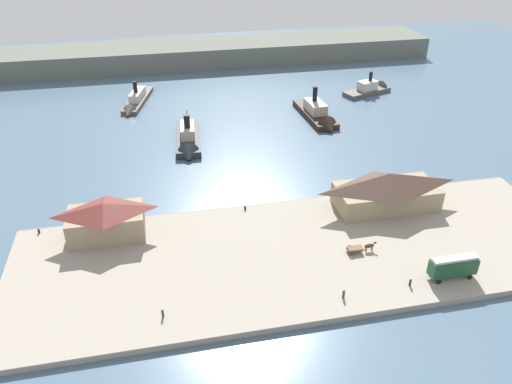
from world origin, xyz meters
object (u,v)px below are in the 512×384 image
object	(u,v)px
ferry_shed_west_terminal	(106,219)
pedestrian_by_tram	(163,313)
ferry_moored_west	(188,141)
street_tram	(453,266)
ferry_approaching_east	(372,89)
pedestrian_near_east_shed	(410,282)
ferry_approaching_west	(319,116)
pedestrian_walking_east	(344,294)
horse_cart	(360,248)
ferry_shed_central_terminal	(387,190)
mooring_post_west	(245,207)
ferry_moored_east	(135,102)
mooring_post_east	(39,231)

from	to	relation	value
ferry_shed_west_terminal	pedestrian_by_tram	bearing A→B (deg)	-69.01
pedestrian_by_tram	ferry_moored_west	bearing A→B (deg)	81.31
street_tram	ferry_approaching_east	size ratio (longest dim) A/B	0.44
pedestrian_near_east_shed	ferry_moored_west	distance (m)	74.27
ferry_moored_west	ferry_approaching_west	distance (m)	42.04
pedestrian_walking_east	pedestrian_near_east_shed	world-z (taller)	pedestrian_walking_east
horse_cart	ferry_moored_west	world-z (taller)	ferry_moored_west
ferry_shed_central_terminal	ferry_moored_west	size ratio (longest dim) A/B	0.90
ferry_moored_west	ferry_approaching_west	xyz separation A→B (m)	(40.81, 10.08, -0.01)
mooring_post_west	ferry_moored_east	xyz separation A→B (m)	(-23.21, 71.33, -0.39)
street_tram	ferry_moored_east	size ratio (longest dim) A/B	0.32
horse_cart	mooring_post_east	bearing A→B (deg)	162.69
ferry_shed_west_terminal	ferry_moored_west	bearing A→B (deg)	64.10
ferry_shed_central_terminal	ferry_moored_west	xyz separation A→B (m)	(-39.16, 41.63, -3.76)
ferry_shed_west_terminal	mooring_post_west	distance (m)	29.07
ferry_approaching_west	horse_cart	bearing A→B (deg)	-101.27
pedestrian_walking_east	mooring_post_east	world-z (taller)	pedestrian_walking_east
ferry_shed_central_terminal	mooring_post_west	distance (m)	30.79
pedestrian_walking_east	ferry_approaching_east	size ratio (longest dim) A/B	0.09
ferry_shed_west_terminal	mooring_post_east	distance (m)	14.62
ferry_approaching_west	ferry_shed_west_terminal	bearing A→B (deg)	-140.12
pedestrian_near_east_shed	street_tram	bearing A→B (deg)	3.95
street_tram	pedestrian_walking_east	size ratio (longest dim) A/B	4.83
mooring_post_west	pedestrian_near_east_shed	bearing A→B (deg)	-51.94
ferry_moored_east	ferry_approaching_west	bearing A→B (deg)	-24.12
street_tram	ferry_moored_west	distance (m)	77.75
mooring_post_west	pedestrian_by_tram	bearing A→B (deg)	-123.36
pedestrian_near_east_shed	pedestrian_walking_east	bearing A→B (deg)	-177.54
ferry_shed_west_terminal	ferry_approaching_west	size ratio (longest dim) A/B	0.58
horse_cart	mooring_post_west	size ratio (longest dim) A/B	6.41
ferry_approaching_west	ferry_approaching_east	bearing A→B (deg)	38.03
ferry_shed_west_terminal	ferry_moored_west	distance (m)	45.05
pedestrian_by_tram	ferry_approaching_west	xyz separation A→B (m)	(50.82, 75.56, -0.40)
mooring_post_east	ferry_moored_east	xyz separation A→B (m)	(19.19, 71.53, -0.39)
ferry_shed_west_terminal	street_tram	size ratio (longest dim) A/B	1.74
ferry_shed_central_terminal	horse_cart	world-z (taller)	ferry_shed_central_terminal
pedestrian_near_east_shed	mooring_post_east	xyz separation A→B (m)	(-65.98, 29.93, -0.28)
ferry_shed_central_terminal	pedestrian_walking_east	xyz separation A→B (m)	(-19.03, -25.64, -3.31)
ferry_shed_central_terminal	mooring_post_east	world-z (taller)	ferry_shed_central_terminal
ferry_shed_west_terminal	ferry_moored_east	bearing A→B (deg)	85.87
ferry_shed_central_terminal	mooring_post_east	size ratio (longest dim) A/B	24.72
street_tram	mooring_post_east	distance (m)	79.79
ferry_moored_west	pedestrian_by_tram	bearing A→B (deg)	-98.69
street_tram	ferry_moored_east	distance (m)	114.92
pedestrian_walking_east	ferry_approaching_east	bearing A→B (deg)	64.44
pedestrian_near_east_shed	ferry_approaching_west	xyz separation A→B (m)	(8.22, 76.82, -0.39)
street_tram	pedestrian_walking_east	bearing A→B (deg)	-176.95
pedestrian_near_east_shed	ferry_moored_east	distance (m)	111.73
mooring_post_east	ferry_approaching_west	size ratio (longest dim) A/B	0.04
pedestrian_near_east_shed	pedestrian_by_tram	bearing A→B (deg)	178.32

